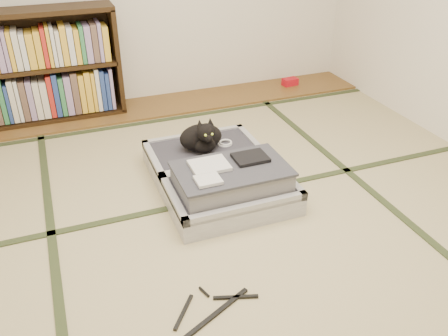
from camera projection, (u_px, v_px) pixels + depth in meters
name	position (u px, v px, depth m)	size (l,w,h in m)	color
floor	(238.00, 236.00, 2.72)	(4.50, 4.50, 0.00)	tan
wood_strip	(155.00, 107.00, 4.33)	(4.00, 0.50, 0.02)	brown
red_item	(290.00, 82.00, 4.76)	(0.15, 0.09, 0.07)	#B80E1A
tatami_borders	(209.00, 191.00, 3.12)	(4.00, 4.50, 0.01)	#2D381E
bookcase	(37.00, 69.00, 3.87)	(1.34, 0.31, 0.92)	black
suitcase	(220.00, 175.00, 3.09)	(0.77, 1.03, 0.30)	#B6B7BB
cat	(202.00, 137.00, 3.25)	(0.34, 0.35, 0.28)	black
cable_coil	(225.00, 143.00, 3.38)	(0.11, 0.11, 0.03)	white
hanger	(212.00, 309.00, 2.23)	(0.45, 0.30, 0.01)	black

